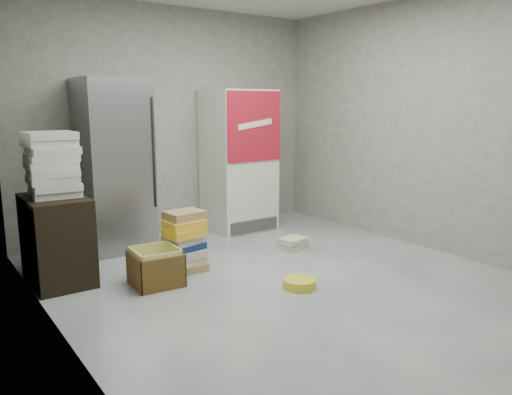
{
  "coord_description": "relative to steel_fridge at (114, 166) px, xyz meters",
  "views": [
    {
      "loc": [
        -2.79,
        -3.27,
        1.63
      ],
      "look_at": [
        0.02,
        0.7,
        0.71
      ],
      "focal_mm": 35.0,
      "sensor_mm": 36.0,
      "label": 1
    }
  ],
  "objects": [
    {
      "name": "room_shell",
      "position": [
        0.9,
        -2.13,
        0.85
      ],
      "size": [
        4.04,
        5.04,
        2.82
      ],
      "color": "#A5A194",
      "rests_on": "ground"
    },
    {
      "name": "coke_cooler",
      "position": [
        1.65,
        -0.01,
        -0.05
      ],
      "size": [
        0.8,
        0.73,
        1.8
      ],
      "color": "silver",
      "rests_on": "ground"
    },
    {
      "name": "supply_box_stack",
      "position": [
        -0.82,
        -0.74,
        0.14
      ],
      "size": [
        0.44,
        0.44,
        0.58
      ],
      "color": "white",
      "rests_on": "wood_shelf"
    },
    {
      "name": "phonebook_stack_side",
      "position": [
        1.6,
        -1.18,
        -0.88
      ],
      "size": [
        0.34,
        0.29,
        0.13
      ],
      "rotation": [
        0.0,
        0.0,
        0.16
      ],
      "color": "beige",
      "rests_on": "ground"
    },
    {
      "name": "steel_fridge",
      "position": [
        0.0,
        0.0,
        0.0
      ],
      "size": [
        0.7,
        0.72,
        1.9
      ],
      "color": "gray",
      "rests_on": "ground"
    },
    {
      "name": "ground",
      "position": [
        0.9,
        -2.13,
        -0.95
      ],
      "size": [
        5.0,
        5.0,
        0.0
      ],
      "primitive_type": "plane",
      "color": "beige",
      "rests_on": "ground"
    },
    {
      "name": "wood_shelf",
      "position": [
        -0.83,
        -0.73,
        -0.55
      ],
      "size": [
        0.5,
        0.8,
        0.8
      ],
      "primitive_type": "cube",
      "color": "black",
      "rests_on": "ground"
    },
    {
      "name": "phonebook_stack_main",
      "position": [
        0.26,
        -1.15,
        -0.65
      ],
      "size": [
        0.42,
        0.37,
        0.6
      ],
      "rotation": [
        0.0,
        0.0,
        0.08
      ],
      "color": "#9D784B",
      "rests_on": "ground"
    },
    {
      "name": "bucket_lid",
      "position": [
        0.89,
        -2.15,
        -0.91
      ],
      "size": [
        0.37,
        0.37,
        0.08
      ],
      "primitive_type": "cylinder",
      "rotation": [
        0.0,
        0.0,
        0.26
      ],
      "color": "yellow",
      "rests_on": "ground"
    },
    {
      "name": "cardboard_box",
      "position": [
        -0.13,
        -1.33,
        -0.81
      ],
      "size": [
        0.45,
        0.45,
        0.34
      ],
      "rotation": [
        0.0,
        0.0,
        -0.06
      ],
      "color": "yellow",
      "rests_on": "ground"
    }
  ]
}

